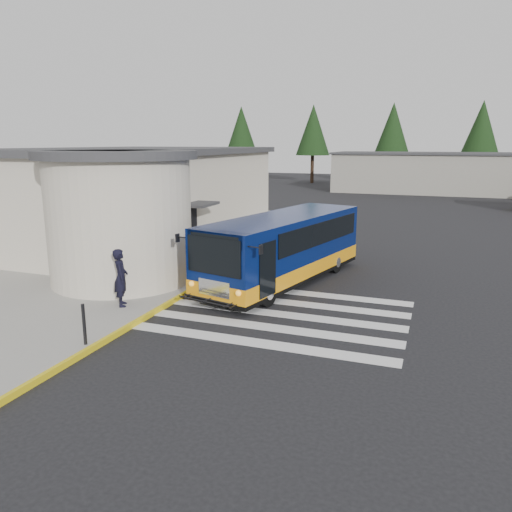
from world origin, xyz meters
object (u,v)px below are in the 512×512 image
(transit_bus, at_px, (283,251))
(pedestrian_b, at_px, (113,264))
(bollard, at_px, (84,324))
(pedestrian_a, at_px, (121,278))

(transit_bus, relative_size, pedestrian_b, 5.86)
(transit_bus, bearing_deg, bollard, -96.55)
(pedestrian_a, bearing_deg, bollard, 163.95)
(transit_bus, bearing_deg, pedestrian_a, -114.71)
(pedestrian_a, distance_m, pedestrian_b, 2.45)
(pedestrian_a, height_order, pedestrian_b, pedestrian_a)
(pedestrian_a, relative_size, pedestrian_b, 1.16)
(transit_bus, distance_m, bollard, 8.40)
(transit_bus, relative_size, bollard, 8.58)
(pedestrian_b, bearing_deg, pedestrian_a, 1.97)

